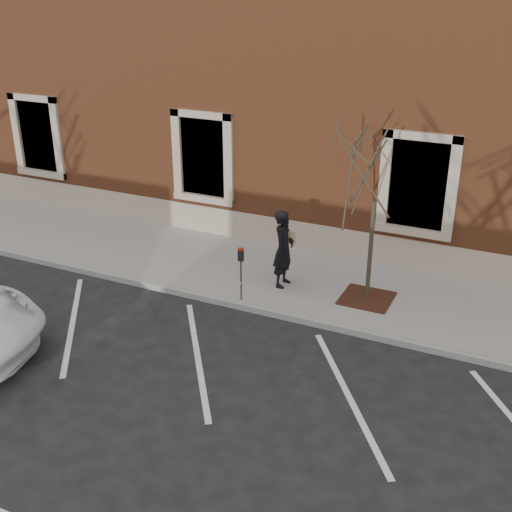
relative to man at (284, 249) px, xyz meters
The scene contains 9 objects.
ground 1.73m from the man, 108.39° to the right, with size 120.00×120.00×0.00m, color #28282B.
sidewalk_near 1.21m from the man, 130.46° to the left, with size 40.00×3.50×0.15m, color gray.
curb_near 1.72m from the man, 107.73° to the right, with size 40.00×0.12×0.15m, color #9E9E99.
parking_stripes 3.65m from the man, 96.90° to the right, with size 28.00×4.40×0.01m, color silver, non-canonical shape.
building_civic 7.11m from the man, 93.70° to the left, with size 40.00×8.62×8.00m.
man is the anchor object (origin of this frame).
parking_meter 1.28m from the man, 116.69° to the right, with size 0.12×0.09×1.31m.
tree_grate 2.27m from the man, ahead, with size 1.16×1.16×0.03m, color #421D15.
sapling 2.95m from the man, ahead, with size 2.62×2.62×4.37m.
Camera 1 is at (5.80, -11.73, 7.12)m, focal length 45.00 mm.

